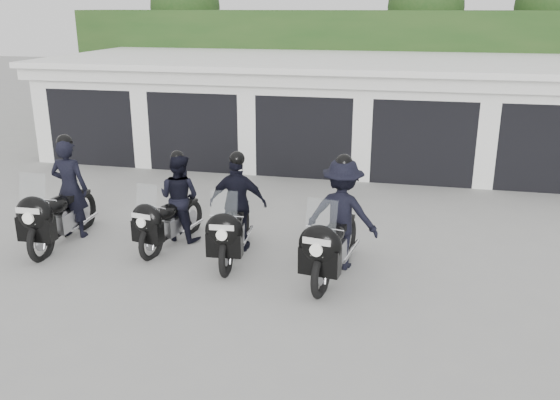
% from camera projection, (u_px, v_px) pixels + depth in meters
% --- Properties ---
extents(ground, '(80.00, 80.00, 0.00)m').
position_uv_depth(ground, '(249.00, 256.00, 11.03)').
color(ground, gray).
rests_on(ground, ground).
extents(garage_block, '(16.40, 6.80, 2.96)m').
position_uv_depth(garage_block, '(319.00, 110.00, 18.05)').
color(garage_block, white).
rests_on(garage_block, ground).
extents(background_vegetation, '(20.00, 3.90, 5.80)m').
position_uv_depth(background_vegetation, '(350.00, 53.00, 22.06)').
color(background_vegetation, '#1C3D16').
rests_on(background_vegetation, ground).
extents(police_bike_a, '(0.79, 2.48, 2.15)m').
position_uv_depth(police_bike_a, '(62.00, 201.00, 11.45)').
color(police_bike_a, black).
rests_on(police_bike_a, ground).
extents(police_bike_b, '(1.01, 2.13, 1.87)m').
position_uv_depth(police_bike_b, '(174.00, 204.00, 11.45)').
color(police_bike_b, black).
rests_on(police_bike_b, ground).
extents(police_bike_c, '(1.13, 2.28, 1.99)m').
position_uv_depth(police_bike_c, '(236.00, 211.00, 10.90)').
color(police_bike_c, black).
rests_on(police_bike_c, ground).
extents(police_bike_d, '(1.36, 2.43, 2.13)m').
position_uv_depth(police_bike_d, '(339.00, 222.00, 10.16)').
color(police_bike_d, black).
rests_on(police_bike_d, ground).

